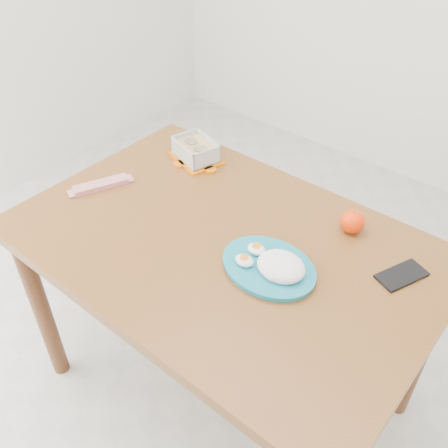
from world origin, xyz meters
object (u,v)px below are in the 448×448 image
Objects in this scene: dining_table at (224,264)px; rice_plate at (273,265)px; smartphone at (402,275)px; orange_fruit at (353,222)px; food_container at (196,150)px.

dining_table is 0.22m from rice_plate.
orange_fruit is at bearing 179.44° from smartphone.
rice_plate is 0.34m from smartphone.
orange_fruit reaches higher than smartphone.
food_container is at bearing -163.73° from smartphone.
rice_plate reaches higher than dining_table.
orange_fruit is (0.62, -0.00, -0.00)m from food_container.
rice_plate reaches higher than orange_fruit.
smartphone is (0.81, -0.08, -0.03)m from food_container.
food_container is 2.92× the size of orange_fruit.
dining_table is at bearing -134.09° from orange_fruit.
dining_table is 0.47m from food_container.
food_container is 0.74× the size of rice_plate.
smartphone is (0.19, -0.08, -0.03)m from orange_fruit.
smartphone is (0.28, 0.21, -0.02)m from rice_plate.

